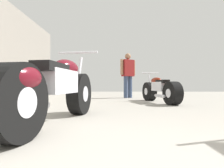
{
  "coord_description": "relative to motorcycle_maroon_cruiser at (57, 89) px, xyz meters",
  "views": [
    {
      "loc": [
        0.01,
        -0.46,
        0.48
      ],
      "look_at": [
        -0.03,
        3.56,
        0.5
      ],
      "focal_mm": 29.12,
      "sensor_mm": 36.0,
      "label": 1
    }
  ],
  "objects": [
    {
      "name": "ground_plane",
      "position": [
        0.68,
        2.09,
        -0.43
      ],
      "size": [
        18.32,
        18.32,
        0.0
      ],
      "primitive_type": "plane",
      "color": "#9E998E"
    },
    {
      "name": "mechanic_in_blue",
      "position": [
        1.22,
        4.67,
        0.52
      ],
      "size": [
        0.63,
        0.46,
        1.69
      ],
      "color": "#384766",
      "rests_on": "ground_plane"
    },
    {
      "name": "motorcycle_maroon_cruiser",
      "position": [
        0.0,
        0.0,
        0.0
      ],
      "size": [
        0.72,
        2.18,
        1.02
      ],
      "color": "black",
      "rests_on": "ground_plane"
    },
    {
      "name": "motorcycle_black_naked",
      "position": [
        1.96,
        2.78,
        -0.08
      ],
      "size": [
        0.75,
        1.86,
        0.87
      ],
      "color": "black",
      "rests_on": "ground_plane"
    }
  ]
}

